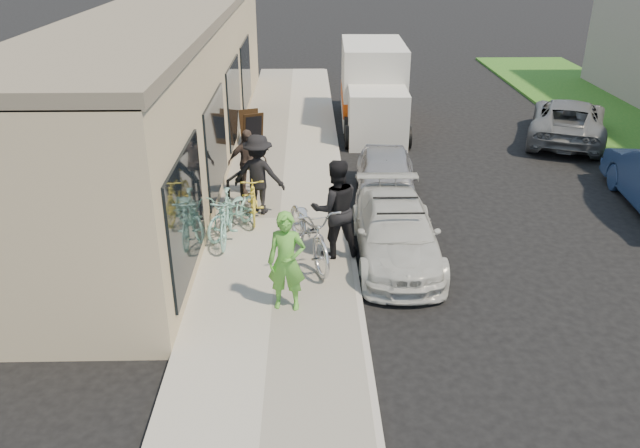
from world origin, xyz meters
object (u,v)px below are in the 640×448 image
object	(u,v)px
bike_rack	(235,191)
cruiser_bike_a	(226,217)
sedan_white	(396,232)
moving_truck	(373,91)
cruiser_bike_b	(233,212)
cruiser_bike_c	(253,195)
sandwich_board	(252,127)
woman_rider	(287,262)
man_standing	(335,208)
far_car_gray	(568,120)
bystander_b	(247,162)
sedan_silver	(386,178)
bystander_a	(259,175)
tandem_bike	(309,230)

from	to	relation	value
bike_rack	cruiser_bike_a	bearing A→B (deg)	-92.44
sedan_white	moving_truck	size ratio (longest dim) A/B	0.73
cruiser_bike_b	cruiser_bike_c	distance (m)	0.87
sandwich_board	cruiser_bike_b	xyz separation A→B (m)	(0.07, -6.22, -0.04)
bike_rack	woman_rider	bearing A→B (deg)	-71.94
moving_truck	cruiser_bike_a	distance (m)	9.95
cruiser_bike_c	man_standing	bearing A→B (deg)	-52.48
far_car_gray	cruiser_bike_c	distance (m)	11.28
far_car_gray	cruiser_bike_a	bearing A→B (deg)	58.16
woman_rider	bystander_b	size ratio (longest dim) A/B	1.08
sedan_silver	man_standing	bearing A→B (deg)	-109.20
cruiser_bike_a	cruiser_bike_b	size ratio (longest dim) A/B	0.98
bike_rack	bystander_b	distance (m)	1.30
far_car_gray	sedan_white	bearing A→B (deg)	72.59
moving_truck	man_standing	bearing A→B (deg)	-98.08
sandwich_board	man_standing	distance (m)	7.65
moving_truck	woman_rider	xyz separation A→B (m)	(-2.62, -11.75, -0.15)
bike_rack	man_standing	distance (m)	3.00
cruiser_bike_b	cruiser_bike_c	size ratio (longest dim) A/B	1.00
sandwich_board	bystander_a	world-z (taller)	bystander_a
sedan_white	cruiser_bike_c	size ratio (longest dim) A/B	2.25
bike_rack	cruiser_bike_a	xyz separation A→B (m)	(-0.06, -1.31, -0.06)
woman_rider	cruiser_bike_c	distance (m)	3.92
tandem_bike	bystander_b	xyz separation A→B (m)	(-1.49, 3.44, 0.20)
woman_rider	cruiser_bike_a	bearing A→B (deg)	123.72
bystander_a	bike_rack	bearing A→B (deg)	26.98
sedan_white	far_car_gray	size ratio (longest dim) A/B	0.85
sedan_silver	bystander_a	distance (m)	3.20
woman_rider	cruiser_bike_b	world-z (taller)	woman_rider
sedan_silver	bystander_a	bearing A→B (deg)	-158.04
bike_rack	moving_truck	size ratio (longest dim) A/B	0.18
sandwich_board	cruiser_bike_c	size ratio (longest dim) A/B	0.56
tandem_bike	bike_rack	bearing A→B (deg)	110.10
far_car_gray	cruiser_bike_b	size ratio (longest dim) A/B	2.64
woman_rider	cruiser_bike_b	size ratio (longest dim) A/B	1.00
bike_rack	tandem_bike	size ratio (longest dim) A/B	0.41
bike_rack	far_car_gray	size ratio (longest dim) A/B	0.20
bike_rack	sedan_white	size ratio (longest dim) A/B	0.24
woman_rider	sandwich_board	bearing A→B (deg)	104.87
tandem_bike	cruiser_bike_a	world-z (taller)	tandem_bike
sandwich_board	cruiser_bike_a	world-z (taller)	cruiser_bike_a
man_standing	cruiser_bike_a	xyz separation A→B (m)	(-2.25, 0.69, -0.48)
moving_truck	man_standing	distance (m)	9.96
bike_rack	woman_rider	size ratio (longest dim) A/B	0.54
tandem_bike	cruiser_bike_b	size ratio (longest dim) A/B	1.33
moving_truck	cruiser_bike_a	bearing A→B (deg)	-111.66
bystander_b	sedan_white	bearing A→B (deg)	-60.98
sedan_white	moving_truck	xyz separation A→B (m)	(0.47, 9.72, 0.61)
cruiser_bike_b	bystander_a	xyz separation A→B (m)	(0.50, 1.05, 0.46)
moving_truck	woman_rider	size ratio (longest dim) A/B	3.10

